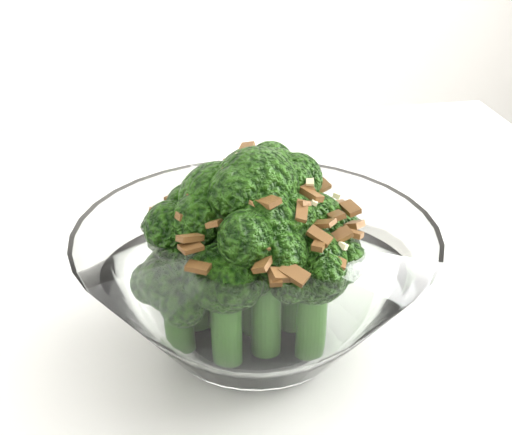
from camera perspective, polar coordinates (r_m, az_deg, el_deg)
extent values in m
cylinder|color=white|center=(1.17, 11.99, -11.48)|extent=(0.04, 0.04, 0.71)
cylinder|color=white|center=(0.55, 0.00, -8.88)|extent=(0.10, 0.10, 0.01)
cylinder|color=#285717|center=(0.52, 0.00, -4.01)|extent=(0.02, 0.02, 0.09)
sphere|color=#24530F|center=(0.49, 0.00, 1.99)|extent=(0.06, 0.06, 0.06)
cylinder|color=#285717|center=(0.54, 1.12, -2.98)|extent=(0.02, 0.02, 0.08)
sphere|color=#24530F|center=(0.51, 1.17, 2.31)|extent=(0.05, 0.05, 0.05)
cylinder|color=#285717|center=(0.52, -2.58, -4.21)|extent=(0.02, 0.02, 0.08)
sphere|color=#24530F|center=(0.50, -2.70, 1.08)|extent=(0.05, 0.05, 0.05)
cylinder|color=#285717|center=(0.50, 0.75, -6.27)|extent=(0.02, 0.02, 0.08)
sphere|color=#24530F|center=(0.47, 0.78, -1.09)|extent=(0.05, 0.05, 0.05)
cylinder|color=#285717|center=(0.53, 3.95, -4.83)|extent=(0.02, 0.02, 0.06)
sphere|color=#24530F|center=(0.51, 4.10, -0.74)|extent=(0.05, 0.05, 0.05)
cylinder|color=#285717|center=(0.53, -4.38, -5.11)|extent=(0.02, 0.02, 0.06)
sphere|color=#24530F|center=(0.51, -4.54, -1.13)|extent=(0.05, 0.05, 0.05)
cylinder|color=#285717|center=(0.50, 4.05, -7.53)|extent=(0.02, 0.02, 0.06)
sphere|color=#24530F|center=(0.48, 4.21, -3.63)|extent=(0.05, 0.05, 0.05)
cylinder|color=#285717|center=(0.50, -2.15, -8.15)|extent=(0.02, 0.02, 0.05)
sphere|color=#24530F|center=(0.48, -2.23, -4.39)|extent=(0.05, 0.05, 0.05)
cylinder|color=#285717|center=(0.57, 3.99, -3.73)|extent=(0.02, 0.02, 0.05)
sphere|color=#24530F|center=(0.55, 4.10, -0.76)|extent=(0.04, 0.04, 0.04)
cylinder|color=#285717|center=(0.51, -5.62, -7.67)|extent=(0.02, 0.02, 0.04)
sphere|color=#24530F|center=(0.50, -5.79, -4.55)|extent=(0.05, 0.05, 0.05)
cylinder|color=#285717|center=(0.57, -0.64, -3.37)|extent=(0.02, 0.02, 0.05)
sphere|color=#24530F|center=(0.55, -0.66, -0.30)|extent=(0.04, 0.04, 0.04)
cylinder|color=#285717|center=(0.53, 2.72, -5.93)|extent=(0.02, 0.02, 0.04)
sphere|color=#24530F|center=(0.52, 2.80, -2.69)|extent=(0.05, 0.05, 0.05)
cube|color=brown|center=(0.46, 5.69, -3.27)|extent=(0.02, 0.01, 0.01)
cube|color=brown|center=(0.48, -4.96, 0.07)|extent=(0.02, 0.01, 0.01)
cube|color=brown|center=(0.50, -3.77, 2.15)|extent=(0.01, 0.02, 0.01)
cube|color=brown|center=(0.49, 5.85, 0.12)|extent=(0.01, 0.01, 0.01)
cube|color=brown|center=(0.45, -4.23, -3.63)|extent=(0.02, 0.01, 0.00)
cube|color=brown|center=(0.52, 4.60, 2.22)|extent=(0.02, 0.01, 0.01)
cube|color=brown|center=(0.48, 4.08, 1.67)|extent=(0.01, 0.02, 0.01)
cube|color=brown|center=(0.46, 3.34, 0.49)|extent=(0.01, 0.02, 0.01)
cube|color=brown|center=(0.46, -4.82, -1.50)|extent=(0.02, 0.01, 0.01)
cube|color=brown|center=(0.45, 1.39, -4.38)|extent=(0.01, 0.01, 0.01)
cube|color=brown|center=(0.47, 4.92, -0.45)|extent=(0.02, 0.02, 0.01)
cube|color=brown|center=(0.53, -4.86, 2.33)|extent=(0.01, 0.02, 0.01)
cube|color=brown|center=(0.46, 4.64, -1.35)|extent=(0.02, 0.02, 0.01)
cube|color=brown|center=(0.51, 1.66, 3.81)|extent=(0.01, 0.02, 0.01)
cube|color=brown|center=(0.49, 1.06, 4.04)|extent=(0.02, 0.01, 0.01)
cube|color=brown|center=(0.50, -0.93, 4.18)|extent=(0.01, 0.01, 0.01)
cube|color=brown|center=(0.46, -4.76, -2.17)|extent=(0.02, 0.01, 0.00)
cube|color=brown|center=(0.50, 0.86, 4.10)|extent=(0.02, 0.02, 0.01)
cube|color=brown|center=(0.54, 1.42, 3.31)|extent=(0.02, 0.02, 0.01)
cube|color=brown|center=(0.47, 2.95, 0.96)|extent=(0.02, 0.02, 0.01)
cube|color=brown|center=(0.53, -4.52, 2.03)|extent=(0.01, 0.01, 0.01)
cube|color=brown|center=(0.46, -3.02, -0.44)|extent=(0.01, 0.02, 0.01)
cube|color=brown|center=(0.48, -1.93, 3.46)|extent=(0.01, 0.01, 0.01)
cube|color=brown|center=(0.55, 1.12, 2.64)|extent=(0.02, 0.01, 0.01)
cube|color=brown|center=(0.51, 6.88, 0.68)|extent=(0.01, 0.02, 0.01)
cube|color=brown|center=(0.45, 0.16, -2.15)|extent=(0.01, 0.01, 0.01)
cube|color=brown|center=(0.51, -6.56, 0.73)|extent=(0.02, 0.01, 0.01)
cube|color=brown|center=(0.49, 3.51, 2.45)|extent=(0.01, 0.02, 0.01)
cube|color=brown|center=(0.48, 6.18, -1.33)|extent=(0.02, 0.01, 0.01)
cube|color=brown|center=(0.50, 7.17, -0.55)|extent=(0.02, 0.02, 0.01)
cube|color=brown|center=(0.50, 2.82, 2.91)|extent=(0.01, 0.01, 0.01)
cube|color=brown|center=(0.46, -0.18, 0.11)|extent=(0.01, 0.01, 0.01)
cube|color=brown|center=(0.45, 1.92, -4.19)|extent=(0.02, 0.01, 0.01)
cube|color=brown|center=(0.51, -6.72, 0.32)|extent=(0.02, 0.02, 0.01)
cube|color=brown|center=(0.45, 2.79, -4.09)|extent=(0.02, 0.02, 0.01)
cube|color=brown|center=(0.53, -5.79, 1.52)|extent=(0.02, 0.02, 0.01)
cube|color=brown|center=(0.48, 0.97, 3.95)|extent=(0.02, 0.02, 0.01)
cube|color=brown|center=(0.46, 0.80, 1.21)|extent=(0.02, 0.02, 0.01)
cube|color=brown|center=(0.49, -1.79, 4.02)|extent=(0.01, 0.02, 0.01)
cube|color=brown|center=(0.53, 6.11, 1.02)|extent=(0.01, 0.01, 0.01)
cube|color=brown|center=(0.48, -4.20, 1.11)|extent=(0.01, 0.02, 0.01)
cube|color=brown|center=(0.51, -6.95, 0.27)|extent=(0.02, 0.01, 0.01)
cube|color=brown|center=(0.48, 6.86, -1.13)|extent=(0.02, 0.02, 0.01)
cube|color=brown|center=(0.45, 0.59, -3.27)|extent=(0.02, 0.02, 0.01)
cube|color=brown|center=(0.49, -0.74, 4.90)|extent=(0.02, 0.02, 0.01)
cube|color=brown|center=(0.46, -0.19, 1.00)|extent=(0.01, 0.02, 0.01)
cube|color=brown|center=(0.46, 4.65, -1.92)|extent=(0.01, 0.01, 0.00)
cube|color=beige|center=(0.49, 3.95, 2.54)|extent=(0.01, 0.01, 0.01)
cube|color=beige|center=(0.47, 4.26, 1.07)|extent=(0.00, 0.00, 0.00)
cube|color=beige|center=(0.54, -0.62, 3.49)|extent=(0.01, 0.01, 0.01)
cube|color=beige|center=(0.48, -1.19, 4.47)|extent=(0.01, 0.01, 0.01)
cube|color=beige|center=(0.46, -2.00, -1.11)|extent=(0.01, 0.01, 0.00)
cube|color=beige|center=(0.48, 2.46, 3.35)|extent=(0.01, 0.01, 0.00)
cube|color=beige|center=(0.49, -1.85, 4.31)|extent=(0.01, 0.01, 0.00)
cube|color=beige|center=(0.54, 4.06, 2.67)|extent=(0.01, 0.01, 0.00)
cube|color=beige|center=(0.50, 3.82, 2.69)|extent=(0.01, 0.01, 0.01)
cube|color=beige|center=(0.53, -4.26, 2.71)|extent=(0.01, 0.01, 0.01)
cube|color=beige|center=(0.50, 2.83, 3.32)|extent=(0.01, 0.01, 0.01)
cube|color=beige|center=(0.46, 1.23, 1.06)|extent=(0.00, 0.00, 0.00)
cube|color=beige|center=(0.49, -6.73, 0.12)|extent=(0.01, 0.01, 0.00)
cube|color=beige|center=(0.53, -2.57, 3.35)|extent=(0.01, 0.01, 0.01)
cube|color=beige|center=(0.51, 5.90, 1.57)|extent=(0.01, 0.01, 0.01)
cube|color=beige|center=(0.45, -1.66, -0.55)|extent=(0.01, 0.01, 0.01)
cube|color=beige|center=(0.45, -0.85, -1.86)|extent=(0.01, 0.01, 0.00)
cube|color=beige|center=(0.49, -3.82, 2.38)|extent=(0.01, 0.01, 0.01)
cube|color=beige|center=(0.49, -1.23, 4.45)|extent=(0.00, 0.00, 0.00)
cube|color=beige|center=(0.47, -0.74, 3.23)|extent=(0.00, 0.00, 0.00)
cube|color=beige|center=(0.47, 0.50, 4.27)|extent=(0.01, 0.01, 0.01)
cube|color=beige|center=(0.47, 6.34, -2.07)|extent=(0.01, 0.01, 0.01)
cube|color=beige|center=(0.49, -6.65, -0.55)|extent=(0.00, 0.01, 0.01)
cube|color=beige|center=(0.54, -3.65, 2.76)|extent=(0.01, 0.01, 0.01)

